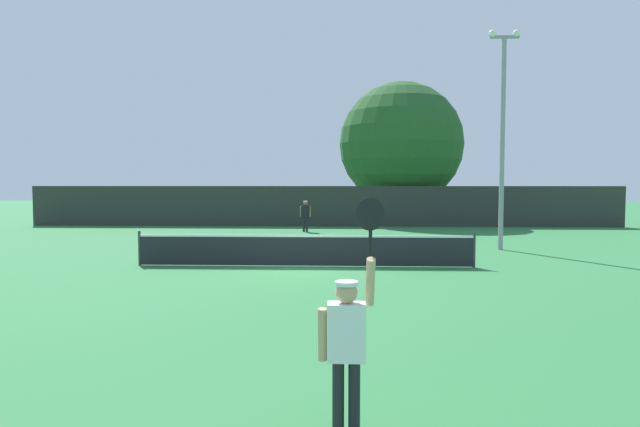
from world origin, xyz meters
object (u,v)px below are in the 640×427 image
player_serving (348,334)px  parked_car_near (462,207)px  player_receiving (305,213)px  large_tree (401,144)px  light_pole (503,126)px  tennis_ball (391,251)px

player_serving → parked_car_near: size_ratio=0.58×
player_receiving → large_tree: large_tree is taller
player_serving → large_tree: (3.76, 29.49, 4.01)m
player_receiving → light_pole: size_ratio=0.19×
player_serving → parked_car_near: (8.90, 34.68, -0.27)m
tennis_ball → large_tree: (2.00, 15.12, 5.03)m
light_pole → parked_car_near: size_ratio=1.98×
large_tree → parked_car_near: size_ratio=2.15×
player_receiving → light_pole: bearing=138.2°
player_serving → player_receiving: player_serving is taller
player_receiving → light_pole: 11.37m
light_pole → parked_car_near: light_pole is taller
player_serving → tennis_ball: 14.51m
player_serving → large_tree: size_ratio=0.27×
tennis_ball → parked_car_near: bearing=70.6°
player_receiving → large_tree: 9.87m
player_receiving → tennis_ball: bearing=114.5°
player_serving → light_pole: (6.04, 15.39, 3.67)m
player_serving → light_pole: size_ratio=0.29×
light_pole → large_tree: size_ratio=0.92×
player_receiving → light_pole: light_pole is taller
parked_car_near → large_tree: bearing=-134.6°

